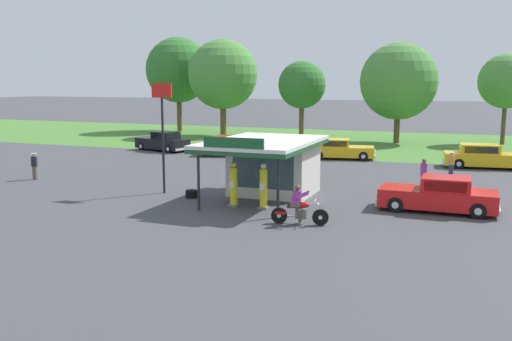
% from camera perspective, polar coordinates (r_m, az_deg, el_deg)
% --- Properties ---
extents(ground_plane, '(300.00, 300.00, 0.00)m').
position_cam_1_polar(ground_plane, '(23.96, -4.04, -4.27)').
color(ground_plane, '#424247').
extents(grass_verge_strip, '(120.00, 24.00, 0.01)m').
position_cam_1_polar(grass_verge_strip, '(52.30, 10.29, 2.89)').
color(grass_verge_strip, '#477A33').
rests_on(grass_verge_strip, ground).
extents(service_station_kiosk, '(4.55, 6.95, 3.28)m').
position_cam_1_polar(service_station_kiosk, '(27.17, 1.61, 0.91)').
color(service_station_kiosk, beige).
rests_on(service_station_kiosk, ground).
extents(gas_pump_nearside, '(0.44, 0.44, 2.03)m').
position_cam_1_polar(gas_pump_nearside, '(24.80, -2.31, -1.60)').
color(gas_pump_nearside, slate).
rests_on(gas_pump_nearside, ground).
extents(gas_pump_offside, '(0.44, 0.44, 2.04)m').
position_cam_1_polar(gas_pump_offside, '(24.27, 0.77, -1.81)').
color(gas_pump_offside, slate).
rests_on(gas_pump_offside, ground).
extents(motorcycle_with_rider, '(2.24, 0.74, 1.58)m').
position_cam_1_polar(motorcycle_with_rider, '(21.78, 4.42, -3.87)').
color(motorcycle_with_rider, black).
rests_on(motorcycle_with_rider, ground).
extents(featured_classic_sedan, '(5.08, 2.02, 1.51)m').
position_cam_1_polar(featured_classic_sedan, '(25.16, 18.31, -2.46)').
color(featured_classic_sedan, red).
rests_on(featured_classic_sedan, ground).
extents(parked_car_back_row_left, '(5.08, 2.74, 1.43)m').
position_cam_1_polar(parked_car_back_row_left, '(40.76, 8.66, 2.14)').
color(parked_car_back_row_left, gold).
rests_on(parked_car_back_row_left, ground).
extents(parked_car_second_row_spare, '(5.07, 2.93, 1.57)m').
position_cam_1_polar(parked_car_second_row_spare, '(45.62, -9.57, 2.91)').
color(parked_car_second_row_spare, black).
rests_on(parked_car_second_row_spare, ground).
extents(parked_car_back_row_centre, '(5.63, 2.56, 1.54)m').
position_cam_1_polar(parked_car_back_row_centre, '(38.91, 22.54, 1.29)').
color(parked_car_back_row_centre, gold).
rests_on(parked_car_back_row_centre, ground).
extents(parked_car_back_row_centre_left, '(5.79, 3.39, 1.51)m').
position_cam_1_polar(parked_car_back_row_centre_left, '(42.05, -2.19, 2.50)').
color(parked_car_back_row_centre_left, '#993819').
rests_on(parked_car_back_row_centre_left, ground).
extents(bystander_standing_back_lot, '(0.34, 0.34, 1.53)m').
position_cam_1_polar(bystander_standing_back_lot, '(34.06, -21.85, 0.47)').
color(bystander_standing_back_lot, brown).
rests_on(bystander_standing_back_lot, ground).
extents(bystander_leaning_by_kiosk, '(0.34, 0.34, 1.51)m').
position_cam_1_polar(bystander_leaning_by_kiosk, '(34.18, 19.46, 0.62)').
color(bystander_leaning_by_kiosk, '#2D3351').
rests_on(bystander_leaning_by_kiosk, ground).
extents(bystander_chatting_near_pumps, '(0.34, 0.34, 1.66)m').
position_cam_1_polar(bystander_chatting_near_pumps, '(29.63, 16.87, -0.33)').
color(bystander_chatting_near_pumps, '#2D3351').
rests_on(bystander_chatting_near_pumps, ground).
extents(tree_oak_right, '(6.92, 6.92, 9.05)m').
position_cam_1_polar(tree_oak_right, '(52.06, 14.47, 8.87)').
color(tree_oak_right, brown).
rests_on(tree_oak_right, ground).
extents(tree_oak_left, '(4.58, 4.58, 7.55)m').
position_cam_1_polar(tree_oak_left, '(54.25, 4.75, 8.75)').
color(tree_oak_left, brown).
rests_on(tree_oak_left, ground).
extents(tree_oak_distant_spare, '(7.11, 7.11, 9.86)m').
position_cam_1_polar(tree_oak_distant_spare, '(57.64, -3.47, 9.72)').
color(tree_oak_distant_spare, brown).
rests_on(tree_oak_distant_spare, ground).
extents(tree_oak_far_left, '(4.82, 4.82, 8.01)m').
position_cam_1_polar(tree_oak_far_left, '(54.02, 24.38, 8.36)').
color(tree_oak_far_left, brown).
rests_on(tree_oak_far_left, ground).
extents(tree_oak_centre, '(7.28, 7.28, 10.50)m').
position_cam_1_polar(tree_oak_centre, '(63.50, -7.95, 10.08)').
color(tree_oak_centre, brown).
rests_on(tree_oak_centre, ground).
extents(roadside_pole_sign, '(1.10, 0.12, 5.47)m').
position_cam_1_polar(roadside_pole_sign, '(27.83, -9.61, 5.16)').
color(roadside_pole_sign, black).
rests_on(roadside_pole_sign, ground).
extents(spare_tire_stack, '(0.60, 0.60, 0.36)m').
position_cam_1_polar(spare_tire_stack, '(26.96, -6.64, -2.41)').
color(spare_tire_stack, black).
rests_on(spare_tire_stack, ground).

